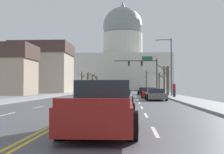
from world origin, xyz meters
TOP-DOWN VIEW (x-y plane):
  - ground at (0.00, -0.00)m, footprint 20.00×180.00m
  - signal_gantry at (5.38, 15.02)m, footprint 7.91×0.41m
  - street_lamp_right at (7.92, 0.73)m, footprint 2.15×0.24m
  - capitol_building at (0.00, 73.15)m, footprint 35.46×20.90m
  - sedan_near_00 at (5.04, 11.28)m, footprint 2.03×4.64m
  - sedan_near_01 at (5.41, 4.92)m, footprint 2.01×4.51m
  - sedan_near_02 at (5.07, -2.49)m, footprint 2.07×4.39m
  - sedan_near_03 at (5.32, -8.64)m, footprint 2.08×4.24m
  - sedan_near_04 at (2.01, -16.20)m, footprint 1.93×4.50m
  - sedan_near_05 at (1.66, -22.86)m, footprint 2.04×4.32m
  - pickup_truck_near_06 at (1.82, -29.08)m, footprint 2.23×5.54m
  - sedan_oncoming_00 at (-5.20, 23.13)m, footprint 2.13×4.64m
  - sedan_oncoming_01 at (-1.95, 35.20)m, footprint 2.11×4.37m
  - flank_building_00 at (-15.38, 21.57)m, footprint 11.55×10.14m
  - bare_tree_00 at (8.96, 24.70)m, footprint 2.65×2.23m
  - bare_tree_01 at (-8.93, 32.00)m, footprint 1.76×2.02m
  - bare_tree_02 at (7.85, 54.22)m, footprint 2.16×1.98m
  - bare_tree_03 at (-8.07, 36.28)m, footprint 2.26×2.14m
  - bare_tree_04 at (8.41, 10.98)m, footprint 2.34×1.80m
  - bare_tree_05 at (-7.84, 53.03)m, footprint 1.81×2.64m
  - bare_tree_06 at (8.10, 3.73)m, footprint 1.08×1.69m
  - bare_tree_07 at (-7.95, 44.67)m, footprint 2.59×2.57m
  - pedestrian_00 at (8.71, 2.12)m, footprint 0.35×0.34m
  - pedestrian_01 at (7.97, -3.25)m, footprint 0.35×0.34m

SIDE VIEW (x-z plane):
  - ground at x=0.00m, z-range -0.08..0.12m
  - sedan_near_03 at x=5.32m, z-range -0.03..1.13m
  - sedan_near_04 at x=2.01m, z-range -0.04..1.14m
  - sedan_near_01 at x=5.41m, z-range -0.04..1.18m
  - sedan_near_02 at x=5.07m, z-range -0.04..1.19m
  - sedan_near_00 at x=5.04m, z-range -0.03..1.18m
  - sedan_near_05 at x=1.66m, z-range -0.04..1.20m
  - sedan_oncoming_00 at x=-5.20m, z-range -0.03..1.24m
  - sedan_oncoming_01 at x=-1.95m, z-range -0.05..1.27m
  - pickup_truck_near_06 at x=1.82m, z-range -0.09..1.53m
  - pedestrian_01 at x=7.97m, z-range 0.23..1.95m
  - pedestrian_00 at x=8.71m, z-range 0.23..1.95m
  - bare_tree_06 at x=8.10m, z-range 0.23..4.35m
  - bare_tree_00 at x=8.96m, z-range 0.19..4.67m
  - bare_tree_01 at x=-8.93m, z-range 0.26..5.01m
  - bare_tree_03 at x=-8.07m, z-range 0.26..5.01m
  - bare_tree_07 at x=-7.95m, z-range -0.07..5.37m
  - bare_tree_04 at x=8.41m, z-range 0.14..5.33m
  - bare_tree_05 at x=-7.84m, z-range 0.26..5.24m
  - bare_tree_02 at x=7.85m, z-range 0.27..6.40m
  - street_lamp_right at x=7.92m, z-range 0.84..8.45m
  - signal_gantry at x=5.38m, z-range 1.54..8.23m
  - flank_building_00 at x=-15.38m, z-range 0.07..10.36m
  - capitol_building at x=0.00m, z-range -5.13..28.86m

